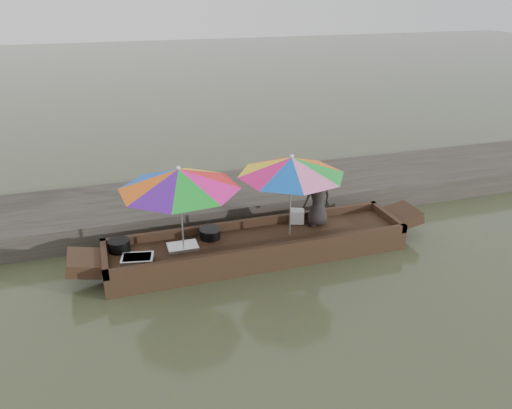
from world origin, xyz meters
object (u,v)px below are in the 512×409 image
object	(u,v)px
supply_bag	(297,216)
vendor	(318,197)
umbrella_bow	(181,210)
tray_crayfish	(137,259)
charcoal_grill	(210,234)
boat_hull	(258,248)
umbrella_stern	(291,196)
tray_scallop	(183,247)
cooking_pot	(119,245)

from	to	relation	value
supply_bag	vendor	size ratio (longest dim) A/B	0.25
umbrella_bow	supply_bag	bearing A→B (deg)	11.12
tray_crayfish	charcoal_grill	size ratio (longest dim) A/B	1.41
boat_hull	charcoal_grill	world-z (taller)	charcoal_grill
vendor	umbrella_stern	world-z (taller)	umbrella_stern
supply_bag	umbrella_bow	bearing A→B (deg)	-168.88
tray_scallop	charcoal_grill	size ratio (longest dim) A/B	1.41
vendor	charcoal_grill	bearing A→B (deg)	-8.19
umbrella_bow	cooking_pot	bearing A→B (deg)	162.16
tray_scallop	supply_bag	xyz separation A→B (m)	(2.29, 0.36, 0.10)
cooking_pot	umbrella_bow	distance (m)	1.31
umbrella_bow	umbrella_stern	bearing A→B (deg)	0.00
supply_bag	tray_scallop	bearing A→B (deg)	-171.01
boat_hull	vendor	bearing A→B (deg)	11.55
boat_hull	tray_scallop	world-z (taller)	tray_scallop
tray_scallop	tray_crayfish	bearing A→B (deg)	-164.31
boat_hull	supply_bag	bearing A→B (deg)	25.61
boat_hull	umbrella_bow	world-z (taller)	umbrella_bow
vendor	cooking_pot	bearing A→B (deg)	-7.85
cooking_pot	tray_scallop	size ratio (longest dim) A/B	0.72
cooking_pot	charcoal_grill	distance (m)	1.61
tray_crayfish	umbrella_bow	size ratio (longest dim) A/B	0.26
cooking_pot	tray_scallop	xyz separation A→B (m)	(1.06, -0.25, -0.07)
tray_crayfish	umbrella_stern	distance (m)	2.87
vendor	umbrella_bow	distance (m)	2.65
boat_hull	tray_scallop	distance (m)	1.37
vendor	umbrella_bow	size ratio (longest dim) A/B	0.56
boat_hull	cooking_pot	world-z (taller)	cooking_pot
tray_crayfish	charcoal_grill	xyz separation A→B (m)	(1.35, 0.46, 0.04)
boat_hull	cooking_pot	xyz separation A→B (m)	(-2.41, 0.34, 0.27)
boat_hull	tray_scallop	xyz separation A→B (m)	(-1.35, 0.09, 0.21)
cooking_pot	charcoal_grill	bearing A→B (deg)	-0.83
cooking_pot	supply_bag	xyz separation A→B (m)	(3.35, 0.11, 0.03)
tray_crayfish	boat_hull	bearing A→B (deg)	3.64
vendor	umbrella_bow	bearing A→B (deg)	-0.92
supply_bag	cooking_pot	bearing A→B (deg)	-178.15
umbrella_stern	umbrella_bow	bearing A→B (deg)	180.00
supply_bag	umbrella_stern	size ratio (longest dim) A/B	0.15
charcoal_grill	vendor	size ratio (longest dim) A/B	0.33
cooking_pot	charcoal_grill	world-z (taller)	cooking_pot
charcoal_grill	vendor	bearing A→B (deg)	-1.60
boat_hull	charcoal_grill	xyz separation A→B (m)	(-0.80, 0.32, 0.26)
supply_bag	charcoal_grill	bearing A→B (deg)	-175.69
tray_crayfish	umbrella_bow	bearing A→B (deg)	9.70
umbrella_stern	tray_crayfish	bearing A→B (deg)	-177.17
charcoal_grill	cooking_pot	bearing A→B (deg)	179.17
tray_scallop	charcoal_grill	world-z (taller)	charcoal_grill
cooking_pot	supply_bag	distance (m)	3.35
cooking_pot	umbrella_stern	world-z (taller)	umbrella_stern
tray_scallop	supply_bag	size ratio (longest dim) A/B	1.86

